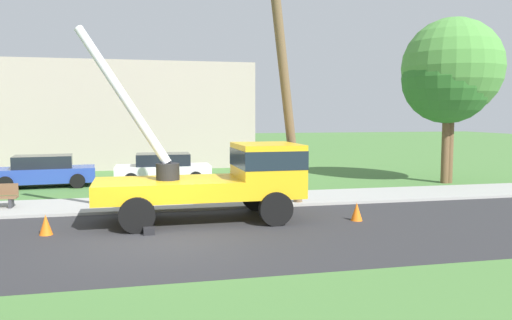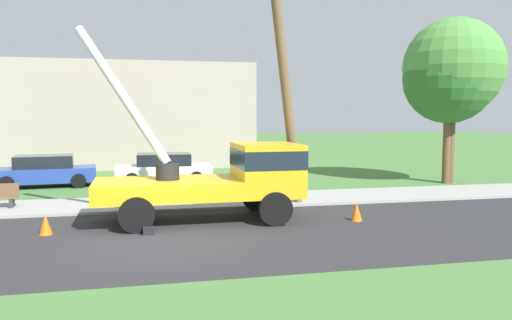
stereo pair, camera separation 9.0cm
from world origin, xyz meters
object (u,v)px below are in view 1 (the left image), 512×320
object	(u,v)px
traffic_cone_behind	(46,225)
traffic_cone_ahead	(357,212)
parked_sedan_white	(163,168)
utility_truck	(226,175)
parked_sedan_blue	(44,171)
roadside_tree_far	(448,79)
leaning_utility_pole	(284,77)
roadside_tree_near	(452,68)

from	to	relation	value
traffic_cone_behind	traffic_cone_ahead	bearing A→B (deg)	-1.00
traffic_cone_ahead	parked_sedan_white	world-z (taller)	parked_sedan_white
utility_truck	traffic_cone_behind	xyz separation A→B (m)	(-5.12, -0.93, -1.13)
parked_sedan_white	traffic_cone_ahead	bearing A→B (deg)	-61.17
parked_sedan_blue	roadside_tree_far	xyz separation A→B (m)	(18.36, -2.90, 4.20)
parked_sedan_white	parked_sedan_blue	bearing A→B (deg)	179.31
leaning_utility_pole	traffic_cone_behind	distance (m)	8.68
roadside_tree_near	leaning_utility_pole	bearing A→B (deg)	-153.29
traffic_cone_behind	roadside_tree_near	world-z (taller)	roadside_tree_near
utility_truck	traffic_cone_ahead	size ratio (longest dim) A/B	12.12
utility_truck	traffic_cone_ahead	distance (m)	4.18
leaning_utility_pole	traffic_cone_ahead	distance (m)	5.07
traffic_cone_ahead	roadside_tree_far	bearing A→B (deg)	42.59
leaning_utility_pole	traffic_cone_ahead	size ratio (longest dim) A/B	15.68
leaning_utility_pole	roadside_tree_near	distance (m)	10.74
traffic_cone_behind	parked_sedan_blue	distance (m)	9.92
traffic_cone_behind	roadside_tree_far	bearing A→B (deg)	22.42
leaning_utility_pole	parked_sedan_white	bearing A→B (deg)	116.06
traffic_cone_ahead	parked_sedan_white	size ratio (longest dim) A/B	0.13
traffic_cone_ahead	traffic_cone_behind	size ratio (longest dim) A/B	1.00
traffic_cone_behind	roadside_tree_far	size ratio (longest dim) A/B	0.08
traffic_cone_behind	roadside_tree_far	distance (m)	18.57
leaning_utility_pole	utility_truck	bearing A→B (deg)	-152.35
traffic_cone_behind	roadside_tree_near	xyz separation A→B (m)	(16.85, 6.88, 5.14)
utility_truck	traffic_cone_ahead	bearing A→B (deg)	-15.64
leaning_utility_pole	traffic_cone_behind	size ratio (longest dim) A/B	15.68
parked_sedan_white	roadside_tree_near	size ratio (longest dim) A/B	0.57
utility_truck	parked_sedan_white	world-z (taller)	utility_truck
roadside_tree_far	parked_sedan_blue	bearing A→B (deg)	171.03
roadside_tree_near	utility_truck	bearing A→B (deg)	-153.11
parked_sedan_white	roadside_tree_near	distance (m)	14.37
traffic_cone_behind	roadside_tree_near	distance (m)	18.92
utility_truck	roadside_tree_far	distance (m)	13.41
leaning_utility_pole	parked_sedan_blue	bearing A→B (deg)	139.61
utility_truck	traffic_cone_ahead	xyz separation A→B (m)	(3.88, -1.09, -1.13)
parked_sedan_white	roadside_tree_far	size ratio (longest dim) A/B	0.63
roadside_tree_far	traffic_cone_behind	bearing A→B (deg)	-157.58
traffic_cone_ahead	parked_sedan_white	xyz separation A→B (m)	(-5.42, 9.85, 0.43)
utility_truck	parked_sedan_blue	world-z (taller)	utility_truck
parked_sedan_white	roadside_tree_far	world-z (taller)	roadside_tree_far
roadside_tree_far	utility_truck	bearing A→B (deg)	-152.74
roadside_tree_far	traffic_cone_ahead	bearing A→B (deg)	-137.41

